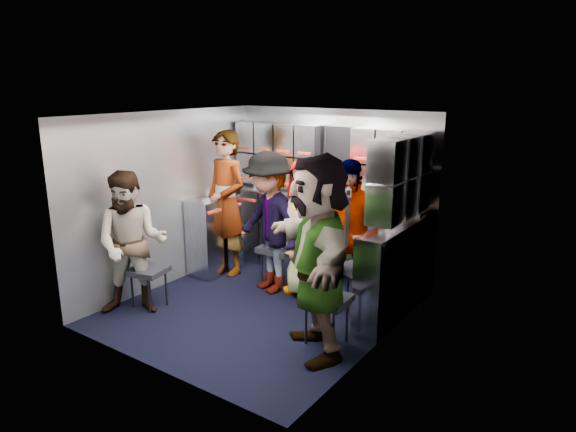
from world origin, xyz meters
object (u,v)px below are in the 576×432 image
Objects in this scene: jump_seat_near_left at (148,272)px; jump_seat_near_right at (327,302)px; jump_seat_center at (315,258)px; attendant_standing at (226,203)px; attendant_arc_a at (132,244)px; jump_seat_mid_right at (354,271)px; jump_seat_mid_left at (278,251)px; attendant_arc_d at (348,236)px; attendant_arc_e at (318,257)px; attendant_arc_b at (269,223)px; attendant_arc_c at (307,228)px.

jump_seat_near_right reaches higher than jump_seat_near_left.
jump_seat_near_left reaches higher than jump_seat_center.
attendant_standing is at bearing 156.07° from jump_seat_near_right.
attendant_arc_a is (-0.00, -0.18, 0.38)m from jump_seat_near_left.
jump_seat_mid_right is at bearing 37.42° from jump_seat_near_left.
attendant_arc_a reaches higher than jump_seat_near_right.
attendant_arc_a is (-2.04, -0.58, 0.35)m from jump_seat_near_right.
jump_seat_mid_right is at bearing 3.85° from jump_seat_mid_left.
jump_seat_mid_left reaches higher than jump_seat_near_left.
jump_seat_center is at bearing 139.08° from attendant_arc_d.
jump_seat_center is at bearing 165.07° from attendant_arc_e.
attendant_arc_b is (-1.22, 0.73, 0.41)m from jump_seat_near_right.
attendant_arc_c is (1.25, 1.28, 0.41)m from jump_seat_near_left.
attendant_arc_d is (0.56, -0.07, 0.03)m from attendant_arc_c.
attendant_arc_c is at bearing -5.14° from jump_seat_mid_left.
jump_seat_mid_right is at bearing 30.16° from attendant_arc_c.
jump_seat_mid_left is at bearing 10.75° from attendant_standing.
attendant_standing is at bearing -179.39° from jump_seat_mid_left.
attendant_arc_d is at bearing -24.35° from jump_seat_center.
jump_seat_near_left is 0.42m from attendant_arc_a.
attendant_standing is 1.50m from attendant_arc_a.
jump_seat_center is 1.56m from attendant_arc_e.
attendant_arc_b reaches higher than jump_seat_near_left.
jump_seat_near_right is at bearing 132.52° from attendant_arc_e.
attendant_arc_c is (-0.56, -0.11, 0.42)m from jump_seat_mid_right.
attendant_standing is at bearing 52.22° from attendant_arc_a.
jump_seat_center is 0.30× the size of attendant_arc_a.
jump_seat_center is 0.97× the size of jump_seat_near_right.
attendant_standing reaches higher than jump_seat_mid_right.
jump_seat_center reaches higher than jump_seat_mid_right.
jump_seat_mid_right is (1.81, 1.38, -0.02)m from jump_seat_near_left.
attendant_arc_e reaches higher than jump_seat_mid_left.
attendant_standing is 1.11× the size of attendant_arc_b.
jump_seat_mid_right is at bearing -7.47° from jump_seat_center.
jump_seat_near_left is 0.28× the size of attendant_arc_c.
attendant_arc_b reaches higher than jump_seat_center.
attendant_arc_b reaches higher than jump_seat_mid_right.
jump_seat_mid_right is (1.00, 0.07, -0.06)m from jump_seat_mid_left.
attendant_arc_e is at bearing -41.72° from jump_seat_mid_left.
attendant_arc_e is (1.22, -1.09, 0.48)m from jump_seat_mid_left.
jump_seat_near_left is at bearing -131.18° from attendant_arc_e.
attendant_arc_a is 2.08m from attendant_arc_e.
jump_seat_mid_left reaches higher than jump_seat_mid_right.
attendant_arc_d is at bearing 105.85° from jump_seat_near_right.
attendant_arc_d reaches higher than attendant_arc_c.
attendant_arc_c reaches higher than attendant_arc_a.
attendant_arc_a is 0.96× the size of attendant_arc_c.
attendant_standing reaches higher than jump_seat_near_right.
jump_seat_near_right reaches higher than jump_seat_mid_right.
jump_seat_center is 0.70m from attendant_arc_b.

